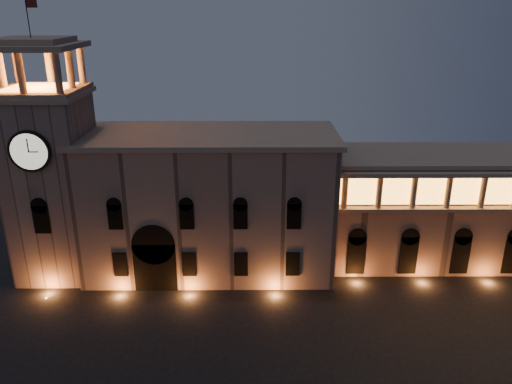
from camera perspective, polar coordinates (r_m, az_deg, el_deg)
government_building at (r=61.83m, az=-5.43°, el=-1.24°), size 30.80×12.80×17.60m
clock_tower at (r=64.03m, az=-22.29°, el=1.59°), size 9.80×9.80×32.40m
colonnade_wing at (r=70.05m, az=23.76°, el=-1.57°), size 40.60×11.50×14.50m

